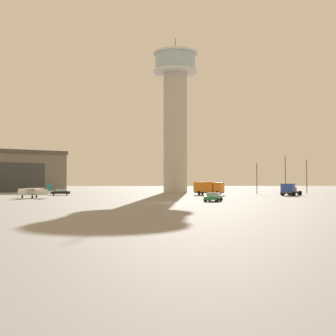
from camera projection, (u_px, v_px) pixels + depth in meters
name	position (u px, v px, depth m)	size (l,w,h in m)	color
ground_plane	(173.00, 203.00, 62.59)	(400.00, 400.00, 0.00)	gray
control_tower	(175.00, 109.00, 118.81)	(11.83, 11.83, 41.69)	#B2AD9E
hangar	(5.00, 171.00, 129.48)	(37.22, 34.80, 11.80)	#6B665B
airplane_white	(34.00, 191.00, 80.33)	(6.95, 8.88, 2.61)	white
truck_flatbed_blue	(290.00, 190.00, 93.40)	(6.00, 6.84, 2.58)	#38383D
truck_box_orange	(209.00, 188.00, 96.50)	(6.71, 4.98, 2.91)	#38383D
car_black	(61.00, 192.00, 96.28)	(4.43, 2.69, 1.37)	black
car_green	(213.00, 197.00, 67.58)	(3.37, 4.82, 1.37)	#287A42
light_post_west	(285.00, 171.00, 107.12)	(0.44, 0.44, 9.50)	#38383D
light_post_east	(307.00, 173.00, 108.88)	(0.44, 0.44, 8.59)	#38383D
light_post_north	(257.00, 174.00, 106.84)	(0.44, 0.44, 7.75)	#38383D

